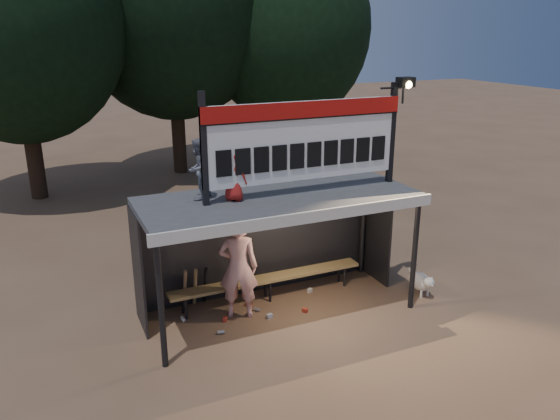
% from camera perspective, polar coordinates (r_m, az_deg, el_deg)
% --- Properties ---
extents(ground, '(80.00, 80.00, 0.00)m').
position_cam_1_polar(ground, '(10.66, -0.11, -10.51)').
color(ground, brown).
rests_on(ground, ground).
extents(player, '(0.85, 0.72, 1.98)m').
position_cam_1_polar(player, '(10.10, -4.38, -5.99)').
color(player, silver).
rests_on(player, ground).
extents(child_a, '(0.65, 0.65, 1.07)m').
position_cam_1_polar(child_a, '(9.53, -8.54, 4.23)').
color(child_a, slate).
rests_on(child_a, dugout_shelter).
extents(child_b, '(0.52, 0.50, 0.89)m').
position_cam_1_polar(child_b, '(9.40, -4.84, 3.62)').
color(child_b, '#A71D19').
rests_on(child_b, dugout_shelter).
extents(dugout_shelter, '(5.10, 2.08, 2.32)m').
position_cam_1_polar(dugout_shelter, '(10.12, -0.67, -0.69)').
color(dugout_shelter, '#3A3A3C').
rests_on(dugout_shelter, ground).
extents(scoreboard_assembly, '(4.10, 0.27, 1.99)m').
position_cam_1_polar(scoreboard_assembly, '(9.75, 2.93, 7.55)').
color(scoreboard_assembly, black).
rests_on(scoreboard_assembly, dugout_shelter).
extents(bench, '(4.00, 0.35, 0.48)m').
position_cam_1_polar(bench, '(10.92, -1.29, -7.24)').
color(bench, olive).
rests_on(bench, ground).
extents(tree_left, '(6.46, 6.46, 9.27)m').
position_cam_1_polar(tree_left, '(18.55, -26.02, 17.72)').
color(tree_left, '#2F1F14').
rests_on(tree_left, ground).
extents(tree_right, '(6.08, 6.08, 8.72)m').
position_cam_1_polar(tree_right, '(20.97, 0.76, 18.43)').
color(tree_right, '#302015').
rests_on(tree_right, ground).
extents(dog, '(0.36, 0.81, 0.49)m').
position_cam_1_polar(dog, '(11.53, 14.50, -7.24)').
color(dog, silver).
rests_on(dog, ground).
extents(bats, '(0.48, 0.33, 0.84)m').
position_cam_1_polar(bats, '(10.74, -8.88, -7.93)').
color(bats, '#A6764D').
rests_on(bats, ground).
extents(litter, '(2.78, 0.91, 0.08)m').
position_cam_1_polar(litter, '(10.56, -2.69, -10.59)').
color(litter, '#B3321E').
rests_on(litter, ground).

